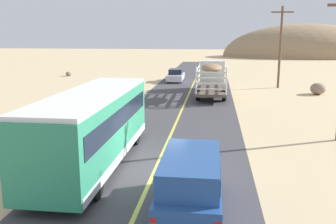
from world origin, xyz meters
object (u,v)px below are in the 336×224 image
(suv_near, at_px, (191,181))
(boulder_near_shoulder, at_px, (69,74))
(bus, at_px, (93,126))
(car_far, at_px, (176,76))
(livestock_truck, at_px, (212,74))
(power_pole_mid, at_px, (280,45))
(boulder_mid_field, at_px, (318,89))

(suv_near, relative_size, boulder_near_shoulder, 4.98)
(bus, relative_size, car_far, 2.27)
(livestock_truck, xyz_separation_m, bus, (-4.80, -20.90, -0.04))
(power_pole_mid, bearing_deg, boulder_near_shoulder, 163.51)
(livestock_truck, distance_m, boulder_mid_field, 9.98)
(suv_near, distance_m, power_pole_mid, 30.00)
(boulder_near_shoulder, bearing_deg, boulder_mid_field, -21.92)
(suv_near, distance_m, boulder_near_shoulder, 41.18)
(suv_near, xyz_separation_m, power_pole_mid, (7.29, 28.90, 3.37))
(suv_near, bearing_deg, livestock_truck, 89.09)
(bus, bearing_deg, boulder_near_shoulder, 113.72)
(livestock_truck, relative_size, bus, 0.97)
(car_far, height_order, power_pole_mid, power_pole_mid)
(livestock_truck, bearing_deg, bus, -102.92)
(car_far, bearing_deg, livestock_truck, -61.62)
(bus, xyz_separation_m, car_far, (0.48, 28.90, -1.05))
(power_pole_mid, xyz_separation_m, boulder_mid_field, (3.00, -3.98, -3.92))
(bus, xyz_separation_m, boulder_near_shoulder, (-14.40, 32.78, -1.46))
(livestock_truck, bearing_deg, car_far, 118.38)
(car_far, relative_size, boulder_mid_field, 2.65)
(suv_near, height_order, boulder_near_shoulder, suv_near)
(boulder_near_shoulder, bearing_deg, suv_near, -62.83)
(bus, distance_m, boulder_near_shoulder, 35.83)
(suv_near, bearing_deg, bus, 138.81)
(power_pole_mid, xyz_separation_m, boulder_near_shoulder, (-26.10, 7.73, -4.16))
(livestock_truck, height_order, bus, bus)
(boulder_mid_field, bearing_deg, suv_near, -112.44)
(suv_near, distance_m, boulder_mid_field, 26.97)
(car_far, relative_size, power_pole_mid, 0.53)
(car_far, bearing_deg, bus, -90.95)
(boulder_mid_field, bearing_deg, car_far, 151.17)
(livestock_truck, bearing_deg, power_pole_mid, 31.01)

